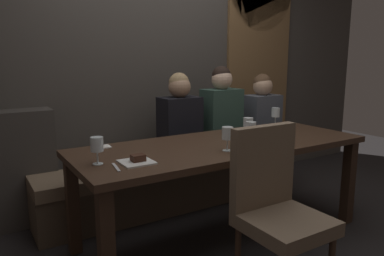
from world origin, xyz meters
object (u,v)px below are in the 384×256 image
banquette_bench (177,182)px  wine_glass_far_right (251,128)px  diner_far_end (262,112)px  wine_glass_far_left (227,134)px  dessert_plate (137,161)px  diner_bearded (221,112)px  wine_glass_end_left (248,124)px  chair_near_side (275,202)px  wine_glass_end_right (97,146)px  dining_table (223,154)px  fork_on_table (116,167)px  wine_glass_near_left (276,113)px  diner_redhead (180,118)px

banquette_bench → wine_glass_far_right: bearing=-80.3°
diner_far_end → wine_glass_far_left: 1.50m
wine_glass_far_left → dessert_plate: size_ratio=0.86×
diner_bearded → wine_glass_end_left: diner_bearded is taller
chair_near_side → wine_glass_far_left: (0.04, 0.51, 0.29)m
banquette_bench → wine_glass_end_left: size_ratio=15.24×
diner_bearded → wine_glass_end_right: size_ratio=5.07×
wine_glass_far_left → wine_glass_end_right: 0.86m
dining_table → fork_on_table: (-0.90, -0.19, 0.09)m
wine_glass_near_left → wine_glass_far_left: (-0.96, -0.53, -0.00)m
dining_table → diner_redhead: bearing=86.1°
diner_far_end → wine_glass_far_right: diner_far_end is taller
wine_glass_end_right → chair_near_side: bearing=-39.4°
banquette_bench → fork_on_table: bearing=-135.3°
wine_glass_near_left → wine_glass_far_left: 1.10m
chair_near_side → wine_glass_end_right: size_ratio=5.98×
banquette_bench → wine_glass_end_left: wine_glass_end_left is taller
dining_table → wine_glass_end_right: bearing=-176.3°
chair_near_side → wine_glass_far_left: chair_near_side is taller
diner_far_end → wine_glass_end_left: diner_far_end is taller
chair_near_side → diner_bearded: size_ratio=1.18×
dining_table → wine_glass_end_left: bearing=2.9°
dessert_plate → wine_glass_near_left: bearing=16.7°
dining_table → wine_glass_far_left: (-0.12, -0.21, 0.20)m
diner_bearded → banquette_bench: bearing=-178.0°
diner_far_end → dessert_plate: (-1.80, -0.89, -0.05)m
wine_glass_far_left → diner_redhead: bearing=79.6°
diner_far_end → dessert_plate: 2.01m
diner_redhead → wine_glass_end_left: diner_redhead is taller
wine_glass_end_left → fork_on_table: bearing=-170.0°
chair_near_side → wine_glass_far_right: size_ratio=5.98×
dining_table → diner_bearded: size_ratio=2.65×
banquette_bench → diner_bearded: (0.51, 0.02, 0.62)m
chair_near_side → diner_redhead: diner_redhead is taller
wine_glass_far_left → dessert_plate: bearing=175.4°
dining_table → diner_far_end: 1.28m
wine_glass_end_right → fork_on_table: wine_glass_end_right is taller
diner_redhead → wine_glass_end_right: (-1.02, -0.79, 0.03)m
fork_on_table → wine_glass_end_left: bearing=18.6°
diner_redhead → wine_glass_near_left: (0.79, -0.41, 0.04)m
wine_glass_far_right → fork_on_table: (-1.04, -0.05, -0.11)m
diner_redhead → fork_on_table: 1.32m
dining_table → dessert_plate: bearing=-168.1°
banquette_bench → wine_glass_end_left: (0.25, -0.69, 0.63)m
wine_glass_near_left → wine_glass_far_left: bearing=-151.1°
wine_glass_far_right → dessert_plate: bearing=-178.6°
wine_glass_end_left → wine_glass_far_left: bearing=-148.9°
banquette_bench → diner_bearded: 0.80m
diner_far_end → chair_near_side: bearing=-129.8°
diner_far_end → fork_on_table: size_ratio=4.38×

